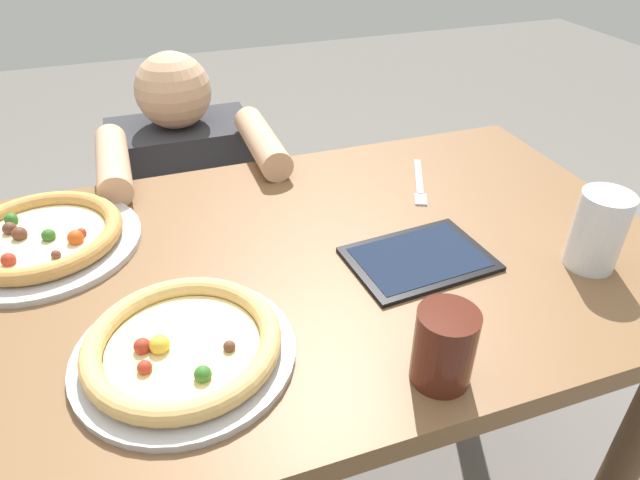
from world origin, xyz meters
The scene contains 8 objects.
dining_table centered at (0.00, 0.00, 0.64)m, with size 1.38×0.79×0.75m.
pizza_near centered at (-0.21, -0.17, 0.77)m, with size 0.31×0.31×0.04m.
pizza_far centered at (-0.41, 0.19, 0.77)m, with size 0.34×0.34×0.04m.
drink_cup_colored centered at (0.11, -0.32, 0.81)m, with size 0.08×0.08×0.11m.
water_cup_clear centered at (0.48, -0.18, 0.82)m, with size 0.08×0.08×0.14m.
fork centered at (0.34, 0.17, 0.75)m, with size 0.10×0.19×0.00m.
tablet centered at (0.21, -0.07, 0.75)m, with size 0.25×0.19×0.01m.
diner_seated centered at (-0.11, 0.64, 0.43)m, with size 0.40×0.52×0.95m.
Camera 1 is at (-0.21, -0.76, 1.33)m, focal length 31.34 mm.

